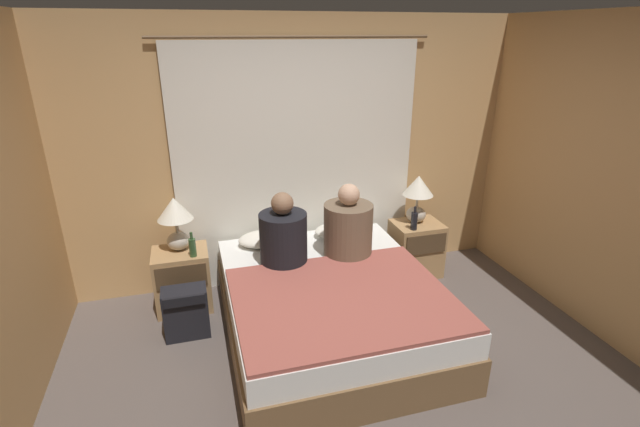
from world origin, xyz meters
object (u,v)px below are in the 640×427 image
at_px(nightstand_right, 416,248).
at_px(nightstand_left, 183,279).
at_px(bed, 330,307).
at_px(pillow_right, 342,230).
at_px(backpack_on_floor, 186,310).
at_px(pillow_left, 268,238).
at_px(person_left_in_bed, 283,236).
at_px(person_right_in_bed, 348,228).
at_px(lamp_left, 175,217).
at_px(lamp_right, 418,193).
at_px(beer_bottle_on_right_stand, 414,221).
at_px(beer_bottle_on_left_stand, 192,247).

bearing_deg(nightstand_right, nightstand_left, 180.00).
xyz_separation_m(bed, pillow_right, (0.36, 0.78, 0.32)).
relative_size(bed, backpack_on_floor, 4.63).
distance_m(nightstand_right, backpack_on_floor, 2.32).
relative_size(pillow_left, person_left_in_bed, 0.85).
xyz_separation_m(pillow_right, person_right_in_bed, (-0.08, -0.40, 0.20)).
bearing_deg(person_left_in_bed, lamp_left, 153.72).
bearing_deg(pillow_right, lamp_right, 1.49).
relative_size(pillow_right, backpack_on_floor, 1.25).
relative_size(lamp_right, person_right_in_bed, 0.74).
relative_size(nightstand_left, lamp_left, 1.15).
distance_m(lamp_right, beer_bottle_on_right_stand, 0.30).
bearing_deg(pillow_left, nightstand_left, -177.52).
bearing_deg(backpack_on_floor, pillow_right, 17.88).
relative_size(beer_bottle_on_left_stand, backpack_on_floor, 0.51).
relative_size(lamp_left, pillow_right, 0.89).
distance_m(person_right_in_bed, backpack_on_floor, 1.50).
bearing_deg(nightstand_left, nightstand_right, 0.00).
bearing_deg(pillow_right, lamp_left, 179.22).
bearing_deg(pillow_right, nightstand_left, -178.71).
bearing_deg(beer_bottle_on_right_stand, person_left_in_bed, -169.55).
distance_m(lamp_right, person_right_in_bed, 0.97).
relative_size(bed, lamp_right, 4.13).
xyz_separation_m(lamp_left, pillow_left, (0.79, -0.02, -0.29)).
relative_size(bed, beer_bottle_on_right_stand, 8.48).
xyz_separation_m(nightstand_right, lamp_right, (0.00, 0.05, 0.58)).
xyz_separation_m(bed, beer_bottle_on_left_stand, (-1.03, 0.63, 0.39)).
bearing_deg(person_right_in_bed, nightstand_right, 22.82).
distance_m(lamp_left, lamp_right, 2.29).
relative_size(pillow_left, pillow_right, 1.00).
relative_size(pillow_right, person_left_in_bed, 0.85).
relative_size(lamp_right, backpack_on_floor, 1.12).
xyz_separation_m(nightstand_right, lamp_left, (-2.29, 0.05, 0.58)).
bearing_deg(nightstand_left, backpack_on_floor, -88.08).
distance_m(pillow_right, beer_bottle_on_left_stand, 1.40).
xyz_separation_m(bed, person_left_in_bed, (-0.29, 0.38, 0.50)).
relative_size(nightstand_right, beer_bottle_on_right_stand, 2.37).
distance_m(bed, nightstand_left, 1.37).
relative_size(nightstand_right, beer_bottle_on_left_stand, 2.51).
height_order(bed, pillow_left, pillow_left).
bearing_deg(bed, person_left_in_bed, 127.66).
xyz_separation_m(lamp_left, pillow_right, (1.51, -0.02, -0.29)).
height_order(pillow_left, beer_bottle_on_left_stand, beer_bottle_on_left_stand).
xyz_separation_m(person_right_in_bed, backpack_on_floor, (-1.41, -0.08, -0.52)).
bearing_deg(backpack_on_floor, bed, -14.84).
bearing_deg(lamp_right, bed, -145.04).
xyz_separation_m(nightstand_left, beer_bottle_on_left_stand, (0.12, -0.12, 0.36)).
xyz_separation_m(lamp_left, person_left_in_bed, (0.85, -0.42, -0.10)).
height_order(nightstand_left, backpack_on_floor, nightstand_left).
xyz_separation_m(person_right_in_bed, beer_bottle_on_left_stand, (-1.31, 0.25, -0.12)).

